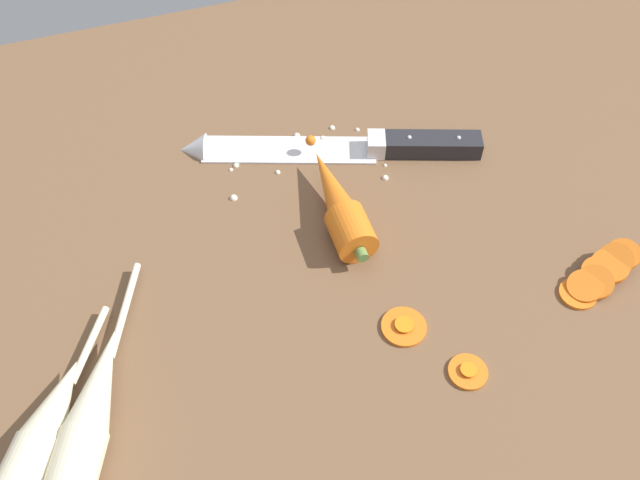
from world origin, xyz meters
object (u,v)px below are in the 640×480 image
(parsnip_mid_left, at_px, (49,423))
(carrot_slice_stack, at_px, (600,274))
(chefs_knife, at_px, (326,147))
(whole_carrot, at_px, (338,203))
(carrot_slice_stray_near, at_px, (404,326))
(carrot_slice_stray_mid, at_px, (468,371))
(parsnip_front, at_px, (92,409))

(parsnip_mid_left, distance_m, carrot_slice_stack, 0.52)
(chefs_knife, xyz_separation_m, parsnip_mid_left, (-0.33, -0.25, 0.01))
(whole_carrot, xyz_separation_m, carrot_slice_stack, (0.21, -0.16, -0.01))
(carrot_slice_stray_near, bearing_deg, carrot_slice_stray_mid, -59.98)
(chefs_knife, relative_size, carrot_slice_stray_mid, 9.47)
(parsnip_mid_left, height_order, carrot_slice_stray_near, parsnip_mid_left)
(carrot_slice_stray_near, bearing_deg, parsnip_mid_left, 179.63)
(chefs_knife, height_order, carrot_slice_stray_mid, chefs_knife)
(parsnip_front, bearing_deg, carrot_slice_stray_mid, -11.43)
(parsnip_front, relative_size, carrot_slice_stack, 2.38)
(carrot_slice_stray_mid, bearing_deg, carrot_slice_stray_near, 120.02)
(whole_carrot, height_order, parsnip_front, whole_carrot)
(chefs_knife, bearing_deg, carrot_slice_stray_mid, -85.12)
(carrot_slice_stray_near, xyz_separation_m, carrot_slice_stray_mid, (0.04, -0.06, 0.00))
(chefs_knife, bearing_deg, parsnip_mid_left, -143.12)
(chefs_knife, xyz_separation_m, parsnip_front, (-0.29, -0.24, 0.01))
(whole_carrot, height_order, parsnip_mid_left, whole_carrot)
(carrot_slice_stack, bearing_deg, parsnip_mid_left, 178.42)
(chefs_knife, xyz_separation_m, carrot_slice_stray_mid, (0.03, -0.31, -0.00))
(chefs_knife, distance_m, carrot_slice_stray_near, 0.25)
(chefs_knife, xyz_separation_m, whole_carrot, (-0.02, -0.10, 0.01))
(carrot_slice_stack, bearing_deg, carrot_slice_stray_near, 176.53)
(parsnip_front, height_order, carrot_slice_stray_mid, parsnip_front)
(parsnip_mid_left, bearing_deg, carrot_slice_stray_near, -0.37)
(chefs_knife, bearing_deg, whole_carrot, -101.74)
(carrot_slice_stray_near, relative_size, carrot_slice_stray_mid, 1.20)
(carrot_slice_stack, relative_size, carrot_slice_stray_mid, 2.59)
(parsnip_front, distance_m, parsnip_mid_left, 0.04)
(parsnip_front, bearing_deg, whole_carrot, 28.43)
(parsnip_front, distance_m, carrot_slice_stray_mid, 0.33)
(parsnip_mid_left, height_order, carrot_slice_stack, parsnip_mid_left)
(chefs_knife, xyz_separation_m, carrot_slice_stack, (0.19, -0.26, 0.00))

